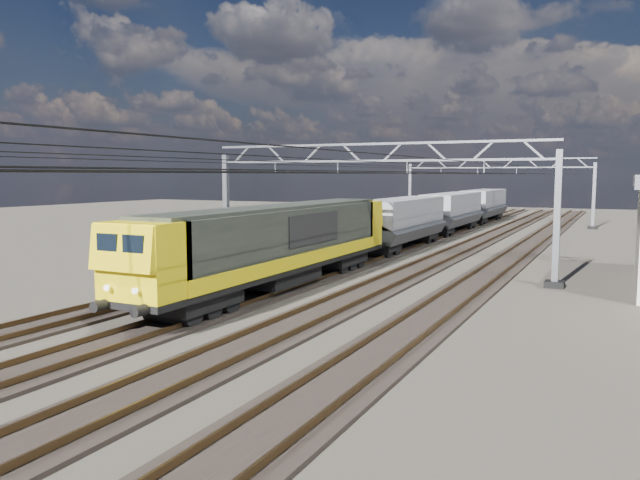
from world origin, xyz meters
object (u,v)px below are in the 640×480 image
at_px(hopper_wagon_lead, 402,219).
at_px(catenary_gantry_mid, 371,202).
at_px(catenary_gantry_far, 496,189).
at_px(locomotive, 279,241).
at_px(hopper_wagon_mid, 452,209).
at_px(hopper_wagon_third, 484,203).

bearing_deg(hopper_wagon_lead, catenary_gantry_mid, -79.83).
bearing_deg(catenary_gantry_far, locomotive, -92.69).
relative_size(catenary_gantry_mid, hopper_wagon_lead, 1.53).
bearing_deg(hopper_wagon_mid, catenary_gantry_mid, -85.49).
relative_size(hopper_wagon_lead, hopper_wagon_mid, 1.00).
xyz_separation_m(locomotive, hopper_wagon_lead, (-0.00, 17.70, -0.09)).
xyz_separation_m(catenary_gantry_mid, hopper_wagon_third, (-2.00, 39.55, -1.67)).
bearing_deg(hopper_wagon_third, locomotive, -90.00).
relative_size(catenary_gantry_far, hopper_wagon_third, 1.53).
bearing_deg(catenary_gantry_far, hopper_wagon_mid, -100.64).
relative_size(locomotive, hopper_wagon_third, 1.62).
bearing_deg(locomotive, hopper_wagon_mid, 90.00).
xyz_separation_m(hopper_wagon_mid, hopper_wagon_third, (0.00, 14.20, 0.00)).
height_order(catenary_gantry_mid, hopper_wagon_mid, catenary_gantry_mid).
xyz_separation_m(locomotive, hopper_wagon_third, (-0.00, 46.10, -0.09)).
bearing_deg(hopper_wagon_lead, locomotive, -90.00).
bearing_deg(hopper_wagon_mid, catenary_gantry_far, 79.36).
height_order(catenary_gantry_far, hopper_wagon_lead, catenary_gantry_far).
xyz_separation_m(hopper_wagon_lead, hopper_wagon_mid, (0.00, 14.20, 0.00)).
height_order(catenary_gantry_mid, catenary_gantry_far, same).
relative_size(hopper_wagon_lead, hopper_wagon_third, 1.00).
relative_size(catenary_gantry_mid, hopper_wagon_third, 1.53).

